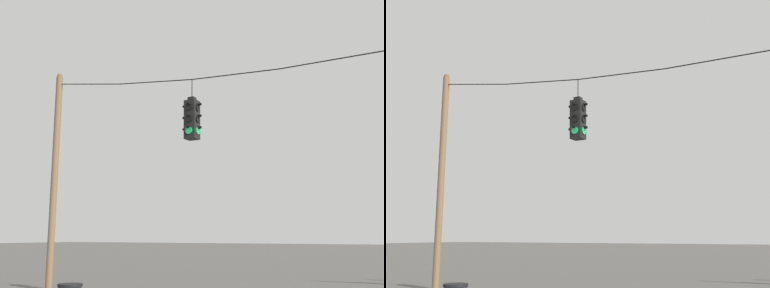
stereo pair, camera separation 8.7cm
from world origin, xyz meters
The scene contains 3 objects.
utility_pole_left centered at (-8.92, 0.22, 3.63)m, with size 0.21×0.21×7.29m.
span_wire centered at (0.00, 0.22, 6.38)m, with size 17.84×0.03×0.82m.
traffic_light_near_right_pole centered at (-3.82, 0.22, 5.09)m, with size 0.58×0.58×1.73m.
Camera 2 is at (2.57, -11.10, 1.91)m, focal length 45.00 mm.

